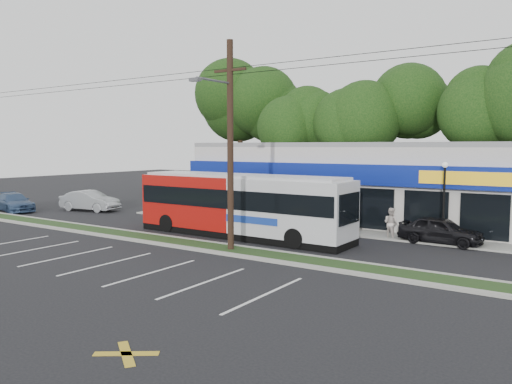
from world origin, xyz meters
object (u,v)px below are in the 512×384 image
Objects in this scene: lamp_post at (444,192)px; utility_pole at (227,139)px; pedestrian_a at (311,215)px; metrobus at (241,204)px; pedestrian_b at (391,223)px; car_dark at (441,230)px; car_blue at (14,202)px; car_silver at (90,201)px.

utility_pole is at bearing -136.05° from lamp_post.
metrobus is at bearing 52.20° from pedestrian_a.
lamp_post is at bearing -156.78° from pedestrian_b.
car_dark is 0.87× the size of car_blue.
lamp_post is at bearing -96.74° from car_silver.
pedestrian_b reaches higher than car_blue.
utility_pole is at bearing 70.81° from pedestrian_b.
utility_pole is 11.76× the size of lamp_post.
utility_pole reaches higher than car_dark.
car_blue is at bearing -176.61° from metrobus.
lamp_post is 1.98m from car_dark.
car_silver is 18.82m from pedestrian_a.
pedestrian_a is 4.77m from pedestrian_b.
utility_pole is 10.42× the size of car_silver.
pedestrian_a is at bearing 21.03° from pedestrian_b.
car_dark is at bearing -163.20° from pedestrian_b.
pedestrian_b is (-2.67, -0.30, -1.81)m from lamp_post.
pedestrian_b is at bearing 94.69° from car_dark.
car_silver is at bearing 161.49° from utility_pole.
utility_pole is at bearing -83.43° from car_blue.
car_dark is 2.16× the size of pedestrian_a.
utility_pole is 3.84× the size of metrobus.
metrobus reaches higher than car_silver.
pedestrian_b is (4.75, 0.35, -0.12)m from pedestrian_a.
pedestrian_b is (23.53, 1.54, 0.07)m from car_silver.
car_blue is 28.65m from pedestrian_b.
car_dark is at bearing 178.77° from pedestrian_a.
lamp_post is 1.01× the size of car_dark.
car_silver is at bearing 98.06° from car_dark.
car_dark is at bearing 42.98° from utility_pole.
pedestrian_a is at bearing -65.76° from car_blue.
pedestrian_a is (2.45, 3.65, -0.87)m from metrobus.
car_dark is 2.46× the size of pedestrian_b.
metrobus is 8.29m from pedestrian_b.
pedestrian_b is at bearing -66.91° from car_blue.
pedestrian_a is at bearing 97.42° from car_dark.
lamp_post is at bearing 24.22° from metrobus.
metrobus is 10.67m from car_dark.
metrobus is 21.07m from car_blue.
metrobus reaches higher than car_blue.
car_dark is at bearing -97.62° from lamp_post.
lamp_post reaches higher than metrobus.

